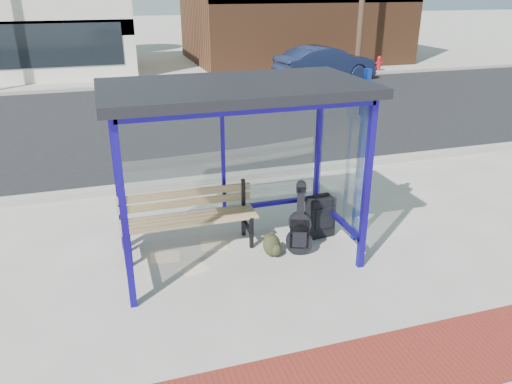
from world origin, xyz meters
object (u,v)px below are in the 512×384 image
object	(u,v)px
guitar_bag	(300,230)
suitcase	(320,217)
backpack	(272,246)
parked_car	(325,63)
bench	(188,215)
fire_hydrant	(379,63)

from	to	relation	value
guitar_bag	suitcase	xyz separation A→B (m)	(0.51, 0.42, -0.06)
guitar_bag	backpack	size ratio (longest dim) A/B	3.13
parked_car	suitcase	bearing A→B (deg)	147.27
bench	suitcase	distance (m)	1.97
backpack	guitar_bag	bearing A→B (deg)	-32.02
backpack	fire_hydrant	bearing A→B (deg)	31.38
bench	fire_hydrant	bearing A→B (deg)	51.09
suitcase	fire_hydrant	bearing A→B (deg)	49.48
fire_hydrant	parked_car	bearing A→B (deg)	-157.35
guitar_bag	parked_car	bearing A→B (deg)	84.10
guitar_bag	backpack	distance (m)	0.44
guitar_bag	backpack	xyz separation A→B (m)	(-0.38, 0.06, -0.22)
suitcase	fire_hydrant	world-z (taller)	suitcase
bench	parked_car	world-z (taller)	parked_car
bench	parked_car	size ratio (longest dim) A/B	0.48
bench	parked_car	xyz separation A→B (m)	(7.64, 11.95, 0.15)
parked_car	guitar_bag	bearing A→B (deg)	146.13
parked_car	backpack	bearing A→B (deg)	144.66
bench	suitcase	world-z (taller)	bench
guitar_bag	fire_hydrant	world-z (taller)	guitar_bag
bench	fire_hydrant	xyz separation A→B (m)	(10.85, 13.29, -0.16)
guitar_bag	backpack	bearing A→B (deg)	-168.32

